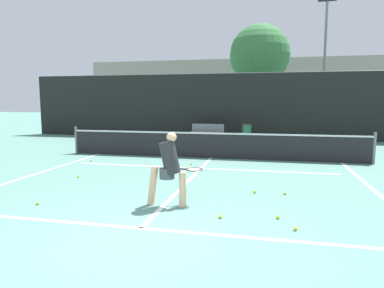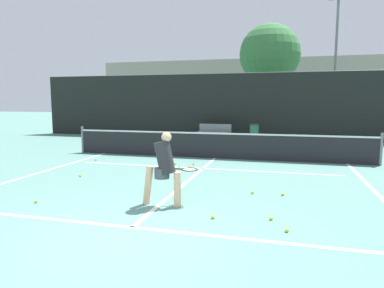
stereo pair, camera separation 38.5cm
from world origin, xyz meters
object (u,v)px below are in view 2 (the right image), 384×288
Objects in this scene: courtside_bench at (215,131)px; trash_bin at (254,133)px; parked_car at (320,124)px; player_practicing at (164,166)px.

courtside_bench is 2.13m from trash_bin.
trash_bin is 0.21× the size of parked_car.
courtside_bench is (-1.27, 11.64, -0.33)m from player_practicing.
courtside_bench is 0.43× the size of parked_car.
trash_bin reaches higher than courtside_bench.
parked_car is at bearing 55.56° from trash_bin.
parked_car reaches higher than trash_bin.
courtside_bench is at bearing 95.20° from player_practicing.
parked_car reaches higher than courtside_bench.
player_practicing reaches higher than parked_car.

